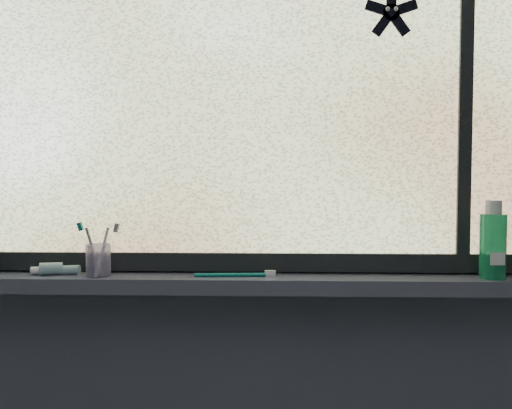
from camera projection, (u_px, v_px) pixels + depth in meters
name	position (u px, v px, depth m)	size (l,w,h in m)	color
wall_back	(242.00, 189.00, 1.58)	(3.00, 0.01, 2.50)	#9EA3A8
windowsill	(240.00, 283.00, 1.52)	(1.62, 0.14, 0.04)	#45475C
window_pane	(241.00, 86.00, 1.55)	(1.50, 0.01, 1.00)	silver
frame_bottom	(241.00, 262.00, 1.57)	(1.60, 0.03, 0.05)	black
frame_mullion	(465.00, 85.00, 1.52)	(0.04, 0.03, 1.00)	black
starfish_sticker	(391.00, 12.00, 1.51)	(0.15, 0.02, 0.15)	black
toothpaste_tube	(58.00, 269.00, 1.53)	(0.19, 0.04, 0.03)	silver
toothbrush_cup	(98.00, 260.00, 1.51)	(0.06, 0.06, 0.09)	#B7A9E0
toothbrush_lying	(230.00, 274.00, 1.50)	(0.23, 0.02, 0.02)	#0C6F6A
mouthwash_bottle	(493.00, 239.00, 1.48)	(0.07, 0.07, 0.17)	#1FA267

